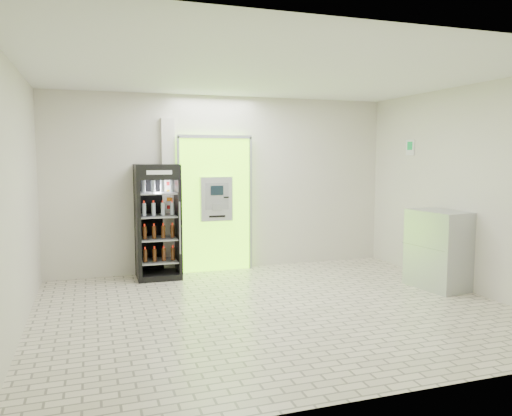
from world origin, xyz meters
name	(u,v)px	position (x,y,z in m)	size (l,w,h in m)	color
ground	(275,309)	(0.00, 0.00, 0.00)	(6.00, 6.00, 0.00)	beige
room_shell	(275,167)	(0.00, 0.00, 1.84)	(6.00, 6.00, 6.00)	silver
atm_assembly	(215,203)	(-0.20, 2.41, 1.17)	(1.30, 0.24, 2.33)	#86FA17
pillar	(169,197)	(-0.98, 2.45, 1.30)	(0.22, 0.11, 2.60)	silver
beverage_cooler	(158,224)	(-1.21, 2.19, 0.89)	(0.70, 0.67, 1.85)	black
steel_cabinet	(439,250)	(2.70, 0.21, 0.58)	(0.70, 0.95, 1.17)	#B1B4B9
exit_sign	(410,147)	(2.99, 1.40, 2.12)	(0.02, 0.22, 0.26)	white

